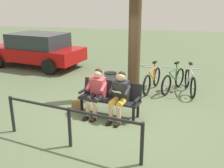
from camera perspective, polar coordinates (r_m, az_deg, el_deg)
The scene contains 13 objects.
ground_plane at distance 6.66m, azimuth 0.39°, elevation -7.34°, with size 40.00×40.00×0.00m, color #566647.
bench at distance 6.67m, azimuth -0.34°, elevation -2.57°, with size 1.66×0.75×0.87m.
person_reading at distance 6.35m, azimuth 1.71°, elevation -2.13°, with size 0.54×0.81×1.20m.
person_companion at distance 6.60m, azimuth -3.43°, elevation -1.35°, with size 0.54×0.81×1.20m.
handbag at distance 7.16m, azimuth -7.60°, elevation -4.56°, with size 0.30×0.14×0.24m, color olive.
tree_trunk at distance 7.64m, azimuth 5.01°, elevation 10.79°, with size 0.36×0.36×3.79m, color #4C3823.
litter_bin at distance 7.91m, azimuth -0.36°, elevation -0.12°, with size 0.38×0.38×0.77m.
bicycle_black at distance 8.64m, azimuth 16.75°, elevation 0.49°, with size 0.48×1.67×0.94m.
bicycle_silver at distance 8.63m, azimuth 13.30°, elevation 0.76°, with size 0.74×1.57×0.94m.
bicycle_red at distance 8.55m, azimuth 8.79°, elevation 0.89°, with size 0.54×1.65×0.94m.
bicycle_blue at distance 8.80m, azimuth 5.79°, elevation 1.51°, with size 0.48×1.67×0.94m.
railing_fence at distance 5.25m, azimuth -9.37°, elevation -7.78°, with size 3.04×0.62×0.85m.
parked_car at distance 11.96m, azimuth -16.21°, elevation 7.35°, with size 4.44×2.56×1.47m.
Camera 1 is at (-1.41, 5.84, 2.86)m, focal length 41.64 mm.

